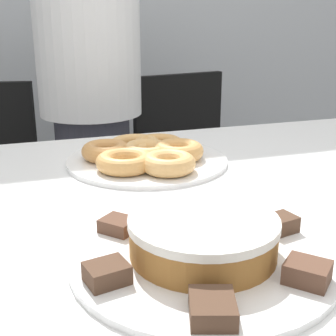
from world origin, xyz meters
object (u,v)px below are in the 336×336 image
Objects in this scene: plate_cake at (203,257)px; office_chair_right at (196,194)px; frosted_cake at (203,236)px; plate_donuts at (147,160)px; person_standing at (91,98)px.

office_chair_right is at bearing 68.60° from plate_cake.
office_chair_right is 1.24m from plate_cake.
office_chair_right is at bearing 68.60° from frosted_cake.
office_chair_right is at bearing 59.50° from plate_donuts.
frosted_cake is (-0.43, -1.10, 0.40)m from office_chair_right.
frosted_cake is at bearing 180.00° from plate_cake.
office_chair_right reaches higher than plate_cake.
frosted_cake is (-0.02, -1.07, -0.01)m from person_standing.
office_chair_right is (0.41, 0.03, -0.42)m from person_standing.
office_chair_right reaches higher than frosted_cake.
office_chair_right is 0.84m from plate_donuts.
person_standing reaches higher than office_chair_right.
plate_cake is 1.79× the size of frosted_cake.
person_standing is 7.74× the size of frosted_cake.
person_standing reaches higher than plate_donuts.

